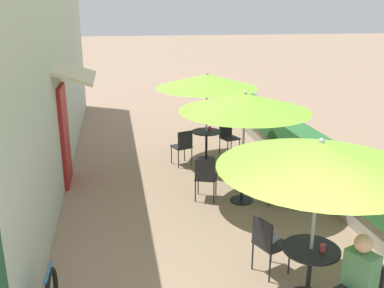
{
  "coord_description": "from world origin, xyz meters",
  "views": [
    {
      "loc": [
        -1.31,
        -2.52,
        3.57
      ],
      "look_at": [
        0.15,
        5.49,
        1.0
      ],
      "focal_mm": 40.0,
      "sensor_mm": 36.0,
      "label": 1
    }
  ],
  "objects_px": {
    "patio_table_mid": "(242,177)",
    "patio_umbrella_far": "(207,81)",
    "patio_table_near": "(310,264)",
    "cafe_chair_far_right": "(228,135)",
    "patio_table_far": "(206,140)",
    "coffee_cup_mid": "(239,165)",
    "cafe_chair_far_left": "(183,145)",
    "cafe_chair_near_right": "(268,241)",
    "seated_patron_near_left": "(356,281)",
    "cafe_chair_mid_right": "(205,175)",
    "coffee_cup_near": "(323,248)",
    "patio_umbrella_mid": "(245,102)",
    "cafe_chair_mid_left": "(279,177)",
    "patio_umbrella_near": "(320,155)",
    "coffee_cup_far": "(210,128)"
  },
  "relations": [
    {
      "from": "cafe_chair_near_right",
      "to": "cafe_chair_far_left",
      "type": "distance_m",
      "value": 4.57
    },
    {
      "from": "patio_table_far",
      "to": "patio_umbrella_mid",
      "type": "bearing_deg",
      "value": -86.17
    },
    {
      "from": "seated_patron_near_left",
      "to": "patio_umbrella_mid",
      "type": "xyz_separation_m",
      "value": [
        -0.22,
        3.65,
        1.27
      ]
    },
    {
      "from": "cafe_chair_mid_left",
      "to": "cafe_chair_far_left",
      "type": "bearing_deg",
      "value": -37.86
    },
    {
      "from": "coffee_cup_near",
      "to": "cafe_chair_far_left",
      "type": "relative_size",
      "value": 0.1
    },
    {
      "from": "cafe_chair_mid_left",
      "to": "cafe_chair_far_right",
      "type": "distance_m",
      "value": 2.97
    },
    {
      "from": "patio_table_near",
      "to": "patio_umbrella_mid",
      "type": "xyz_separation_m",
      "value": [
        0.01,
        2.99,
        1.45
      ]
    },
    {
      "from": "patio_table_near",
      "to": "cafe_chair_far_right",
      "type": "distance_m",
      "value": 5.8
    },
    {
      "from": "patio_table_mid",
      "to": "cafe_chair_mid_left",
      "type": "bearing_deg",
      "value": -13.56
    },
    {
      "from": "patio_table_near",
      "to": "cafe_chair_far_left",
      "type": "bearing_deg",
      "value": 98.65
    },
    {
      "from": "patio_table_near",
      "to": "coffee_cup_mid",
      "type": "xyz_separation_m",
      "value": [
        -0.08,
        2.94,
        0.27
      ]
    },
    {
      "from": "coffee_cup_mid",
      "to": "cafe_chair_far_left",
      "type": "height_order",
      "value": "cafe_chair_far_left"
    },
    {
      "from": "patio_umbrella_mid",
      "to": "cafe_chair_mid_right",
      "type": "distance_m",
      "value": 1.6
    },
    {
      "from": "coffee_cup_near",
      "to": "cafe_chair_mid_right",
      "type": "bearing_deg",
      "value": 103.63
    },
    {
      "from": "cafe_chair_near_right",
      "to": "seated_patron_near_left",
      "type": "bearing_deg",
      "value": 1.68
    },
    {
      "from": "patio_umbrella_mid",
      "to": "cafe_chair_mid_right",
      "type": "relative_size",
      "value": 2.78
    },
    {
      "from": "patio_umbrella_far",
      "to": "patio_table_near",
      "type": "bearing_deg",
      "value": -88.38
    },
    {
      "from": "cafe_chair_near_right",
      "to": "cafe_chair_far_left",
      "type": "xyz_separation_m",
      "value": [
        -0.45,
        4.55,
        0.0
      ]
    },
    {
      "from": "coffee_cup_near",
      "to": "cafe_chair_mid_left",
      "type": "distance_m",
      "value": 2.97
    },
    {
      "from": "patio_table_mid",
      "to": "patio_umbrella_far",
      "type": "bearing_deg",
      "value": 93.83
    },
    {
      "from": "patio_table_far",
      "to": "patio_umbrella_far",
      "type": "relative_size",
      "value": 0.3
    },
    {
      "from": "coffee_cup_near",
      "to": "patio_table_mid",
      "type": "xyz_separation_m",
      "value": [
        -0.1,
        3.07,
        -0.27
      ]
    },
    {
      "from": "patio_table_far",
      "to": "cafe_chair_far_left",
      "type": "xyz_separation_m",
      "value": [
        -0.63,
        -0.31,
        0.01
      ]
    },
    {
      "from": "patio_umbrella_mid",
      "to": "coffee_cup_far",
      "type": "relative_size",
      "value": 26.9
    },
    {
      "from": "cafe_chair_far_right",
      "to": "seated_patron_near_left",
      "type": "bearing_deg",
      "value": 68.0
    },
    {
      "from": "patio_table_near",
      "to": "patio_table_mid",
      "type": "xyz_separation_m",
      "value": [
        0.01,
        2.99,
        0.0
      ]
    },
    {
      "from": "cafe_chair_mid_right",
      "to": "cafe_chair_mid_left",
      "type": "bearing_deg",
      "value": 6.24
    },
    {
      "from": "patio_table_near",
      "to": "cafe_chair_mid_right",
      "type": "distance_m",
      "value": 3.23
    },
    {
      "from": "seated_patron_near_left",
      "to": "cafe_chair_far_left",
      "type": "relative_size",
      "value": 1.44
    },
    {
      "from": "patio_umbrella_near",
      "to": "patio_table_near",
      "type": "bearing_deg",
      "value": -90.0
    },
    {
      "from": "cafe_chair_near_right",
      "to": "patio_umbrella_far",
      "type": "xyz_separation_m",
      "value": [
        0.18,
        4.86,
        1.44
      ]
    },
    {
      "from": "patio_table_far",
      "to": "patio_table_near",
      "type": "bearing_deg",
      "value": -88.38
    },
    {
      "from": "coffee_cup_near",
      "to": "coffee_cup_mid",
      "type": "xyz_separation_m",
      "value": [
        -0.19,
        3.02,
        0.0
      ]
    },
    {
      "from": "patio_umbrella_far",
      "to": "coffee_cup_far",
      "type": "relative_size",
      "value": 26.9
    },
    {
      "from": "patio_table_mid",
      "to": "patio_umbrella_mid",
      "type": "relative_size",
      "value": 0.3
    },
    {
      "from": "patio_table_near",
      "to": "cafe_chair_near_right",
      "type": "distance_m",
      "value": 0.7
    },
    {
      "from": "patio_table_mid",
      "to": "cafe_chair_mid_right",
      "type": "relative_size",
      "value": 0.84
    },
    {
      "from": "patio_umbrella_near",
      "to": "coffee_cup_far",
      "type": "bearing_deg",
      "value": 90.53
    },
    {
      "from": "patio_umbrella_mid",
      "to": "patio_table_far",
      "type": "relative_size",
      "value": 3.31
    },
    {
      "from": "patio_table_near",
      "to": "patio_umbrella_near",
      "type": "relative_size",
      "value": 0.3
    },
    {
      "from": "patio_umbrella_mid",
      "to": "cafe_chair_mid_left",
      "type": "distance_m",
      "value": 1.6
    },
    {
      "from": "patio_table_near",
      "to": "cafe_chair_near_right",
      "type": "relative_size",
      "value": 0.84
    },
    {
      "from": "coffee_cup_near",
      "to": "patio_table_mid",
      "type": "distance_m",
      "value": 3.08
    },
    {
      "from": "seated_patron_near_left",
      "to": "cafe_chair_mid_right",
      "type": "height_order",
      "value": "seated_patron_near_left"
    },
    {
      "from": "patio_table_near",
      "to": "cafe_chair_far_right",
      "type": "relative_size",
      "value": 0.84
    },
    {
      "from": "patio_table_near",
      "to": "coffee_cup_mid",
      "type": "distance_m",
      "value": 2.95
    },
    {
      "from": "coffee_cup_mid",
      "to": "patio_table_far",
      "type": "distance_m",
      "value": 2.55
    },
    {
      "from": "cafe_chair_mid_right",
      "to": "coffee_cup_mid",
      "type": "bearing_deg",
      "value": -0.04
    },
    {
      "from": "coffee_cup_mid",
      "to": "patio_umbrella_far",
      "type": "height_order",
      "value": "patio_umbrella_far"
    },
    {
      "from": "cafe_chair_far_left",
      "to": "cafe_chair_far_right",
      "type": "bearing_deg",
      "value": 6.24
    }
  ]
}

